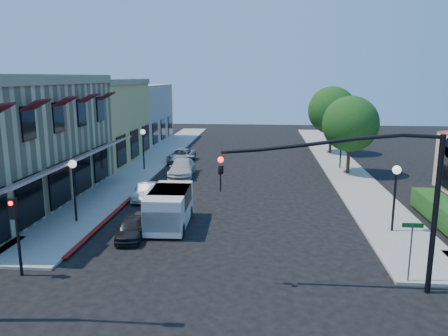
# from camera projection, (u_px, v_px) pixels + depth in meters

# --- Properties ---
(ground) EXTENTS (120.00, 120.00, 0.00)m
(ground) POSITION_uv_depth(u_px,v_px,m) (212.00, 303.00, 15.68)
(ground) COLOR black
(ground) RESTS_ON ground
(sidewalk_left) EXTENTS (3.50, 50.00, 0.12)m
(sidewalk_left) POSITION_uv_depth(u_px,v_px,m) (155.00, 159.00, 42.75)
(sidewalk_left) COLOR gray
(sidewalk_left) RESTS_ON ground
(sidewalk_right) EXTENTS (3.50, 50.00, 0.12)m
(sidewalk_right) POSITION_uv_depth(u_px,v_px,m) (337.00, 162.00, 41.22)
(sidewalk_right) COLOR gray
(sidewalk_right) RESTS_ON ground
(curb_red_strip) EXTENTS (0.25, 10.00, 0.06)m
(curb_red_strip) POSITION_uv_depth(u_px,v_px,m) (105.00, 224.00, 24.08)
(curb_red_strip) COLOR maroon
(curb_red_strip) RESTS_ON ground
(yellow_stucco_building) EXTENTS (10.00, 12.00, 7.60)m
(yellow_stucco_building) POSITION_uv_depth(u_px,v_px,m) (82.00, 121.00, 41.60)
(yellow_stucco_building) COLOR tan
(yellow_stucco_building) RESTS_ON ground
(pink_stucco_building) EXTENTS (10.00, 12.00, 7.00)m
(pink_stucco_building) POSITION_uv_depth(u_px,v_px,m) (122.00, 114.00, 53.36)
(pink_stucco_building) COLOR #C9A598
(pink_stucco_building) RESTS_ON ground
(hedge) EXTENTS (1.40, 8.00, 1.10)m
(hedge) POSITION_uv_depth(u_px,v_px,m) (448.00, 228.00, 23.42)
(hedge) COLOR #194213
(hedge) RESTS_ON ground
(street_tree_a) EXTENTS (4.56, 4.56, 6.48)m
(street_tree_a) POSITION_uv_depth(u_px,v_px,m) (350.00, 124.00, 35.49)
(street_tree_a) COLOR #322314
(street_tree_a) RESTS_ON ground
(street_tree_b) EXTENTS (4.94, 4.94, 7.02)m
(street_tree_b) POSITION_uv_depth(u_px,v_px,m) (332.00, 110.00, 45.16)
(street_tree_b) COLOR #322314
(street_tree_b) RESTS_ON ground
(signal_mast_arm) EXTENTS (8.01, 0.39, 6.00)m
(signal_mast_arm) POSITION_uv_depth(u_px,v_px,m) (377.00, 186.00, 15.78)
(signal_mast_arm) COLOR black
(signal_mast_arm) RESTS_ON ground
(secondary_signal) EXTENTS (0.28, 0.42, 3.32)m
(secondary_signal) POSITION_uv_depth(u_px,v_px,m) (15.00, 222.00, 17.28)
(secondary_signal) COLOR black
(secondary_signal) RESTS_ON ground
(street_name_sign) EXTENTS (0.80, 0.06, 2.50)m
(street_name_sign) POSITION_uv_depth(u_px,v_px,m) (411.00, 243.00, 16.82)
(street_name_sign) COLOR #595B5E
(street_name_sign) RESTS_ON ground
(lamppost_left_near) EXTENTS (0.44, 0.44, 3.57)m
(lamppost_left_near) POSITION_uv_depth(u_px,v_px,m) (73.00, 175.00, 23.66)
(lamppost_left_near) COLOR black
(lamppost_left_near) RESTS_ON ground
(lamppost_left_far) EXTENTS (0.44, 0.44, 3.57)m
(lamppost_left_far) POSITION_uv_depth(u_px,v_px,m) (143.00, 139.00, 37.31)
(lamppost_left_far) COLOR black
(lamppost_left_far) RESTS_ON ground
(lamppost_right_near) EXTENTS (0.44, 0.44, 3.57)m
(lamppost_right_near) POSITION_uv_depth(u_px,v_px,m) (396.00, 182.00, 22.17)
(lamppost_right_near) COLOR black
(lamppost_right_near) RESTS_ON ground
(lamppost_right_far) EXTENTS (0.44, 0.44, 3.57)m
(lamppost_right_far) POSITION_uv_depth(u_px,v_px,m) (341.00, 138.00, 37.76)
(lamppost_right_far) COLOR black
(lamppost_right_far) RESTS_ON ground
(white_van) EXTENTS (2.14, 4.60, 2.01)m
(white_van) POSITION_uv_depth(u_px,v_px,m) (169.00, 206.00, 23.45)
(white_van) COLOR silver
(white_van) RESTS_ON ground
(parked_car_a) EXTENTS (1.64, 3.22, 1.05)m
(parked_car_a) POSITION_uv_depth(u_px,v_px,m) (131.00, 228.00, 21.84)
(parked_car_a) COLOR black
(parked_car_a) RESTS_ON ground
(parked_car_b) EXTENTS (1.20, 3.34, 1.10)m
(parked_car_b) POSITION_uv_depth(u_px,v_px,m) (146.00, 191.00, 28.75)
(parked_car_b) COLOR silver
(parked_car_b) RESTS_ON ground
(parked_car_c) EXTENTS (2.19, 4.80, 1.36)m
(parked_car_c) POSITION_uv_depth(u_px,v_px,m) (182.00, 168.00, 35.45)
(parked_car_c) COLOR #BBBBB9
(parked_car_c) RESTS_ON ground
(parked_car_d) EXTENTS (2.32, 4.53, 1.22)m
(parked_car_d) POSITION_uv_depth(u_px,v_px,m) (181.00, 156.00, 41.42)
(parked_car_d) COLOR #999A9D
(parked_car_d) RESTS_ON ground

